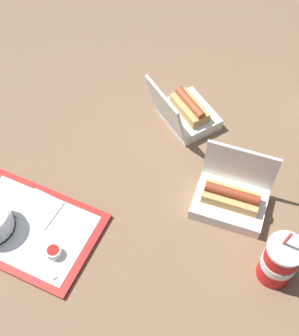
{
  "coord_description": "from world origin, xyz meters",
  "views": [
    {
      "loc": [
        -0.11,
        0.77,
        1.14
      ],
      "look_at": [
        0.03,
        0.03,
        0.05
      ],
      "focal_mm": 50.0,
      "sensor_mm": 36.0,
      "label": 1
    }
  ],
  "objects_px": {
    "clamshell_hotdog_left": "(186,113)",
    "clamshell_hotdog_right": "(231,198)",
    "ketchup_cup": "(54,252)",
    "plastic_fork": "(45,262)",
    "soda_cup_left": "(280,261)",
    "food_tray": "(29,229)"
  },
  "relations": [
    {
      "from": "clamshell_hotdog_left",
      "to": "clamshell_hotdog_right",
      "type": "bearing_deg",
      "value": 119.83
    },
    {
      "from": "ketchup_cup",
      "to": "plastic_fork",
      "type": "bearing_deg",
      "value": 57.54
    },
    {
      "from": "ketchup_cup",
      "to": "plastic_fork",
      "type": "distance_m",
      "value": 0.03
    },
    {
      "from": "plastic_fork",
      "to": "soda_cup_left",
      "type": "height_order",
      "value": "soda_cup_left"
    },
    {
      "from": "ketchup_cup",
      "to": "clamshell_hotdog_right",
      "type": "xyz_separation_m",
      "value": [
        -0.43,
        -0.24,
        0.01
      ]
    },
    {
      "from": "plastic_fork",
      "to": "clamshell_hotdog_left",
      "type": "relative_size",
      "value": 0.44
    },
    {
      "from": "soda_cup_left",
      "to": "clamshell_hotdog_right",
      "type": "bearing_deg",
      "value": -54.65
    },
    {
      "from": "ketchup_cup",
      "to": "soda_cup_left",
      "type": "height_order",
      "value": "soda_cup_left"
    },
    {
      "from": "food_tray",
      "to": "clamshell_hotdog_left",
      "type": "height_order",
      "value": "clamshell_hotdog_left"
    },
    {
      "from": "ketchup_cup",
      "to": "clamshell_hotdog_left",
      "type": "bearing_deg",
      "value": -117.41
    },
    {
      "from": "soda_cup_left",
      "to": "ketchup_cup",
      "type": "bearing_deg",
      "value": 5.66
    },
    {
      "from": "clamshell_hotdog_right",
      "to": "clamshell_hotdog_left",
      "type": "bearing_deg",
      "value": -60.17
    },
    {
      "from": "food_tray",
      "to": "clamshell_hotdog_left",
      "type": "distance_m",
      "value": 0.59
    },
    {
      "from": "plastic_fork",
      "to": "soda_cup_left",
      "type": "bearing_deg",
      "value": -126.34
    },
    {
      "from": "food_tray",
      "to": "clamshell_hotdog_left",
      "type": "xyz_separation_m",
      "value": [
        -0.36,
        -0.46,
        0.03
      ]
    },
    {
      "from": "clamshell_hotdog_left",
      "to": "clamshell_hotdog_right",
      "type": "height_order",
      "value": "same"
    },
    {
      "from": "clamshell_hotdog_left",
      "to": "clamshell_hotdog_right",
      "type": "xyz_separation_m",
      "value": [
        -0.16,
        0.29,
        0.0
      ]
    },
    {
      "from": "ketchup_cup",
      "to": "clamshell_hotdog_right",
      "type": "bearing_deg",
      "value": -151.48
    },
    {
      "from": "clamshell_hotdog_left",
      "to": "plastic_fork",
      "type": "bearing_deg",
      "value": 62.35
    },
    {
      "from": "plastic_fork",
      "to": "clamshell_hotdog_right",
      "type": "distance_m",
      "value": 0.52
    },
    {
      "from": "food_tray",
      "to": "clamshell_hotdog_right",
      "type": "bearing_deg",
      "value": -161.62
    },
    {
      "from": "food_tray",
      "to": "soda_cup_left",
      "type": "bearing_deg",
      "value": 179.52
    }
  ]
}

